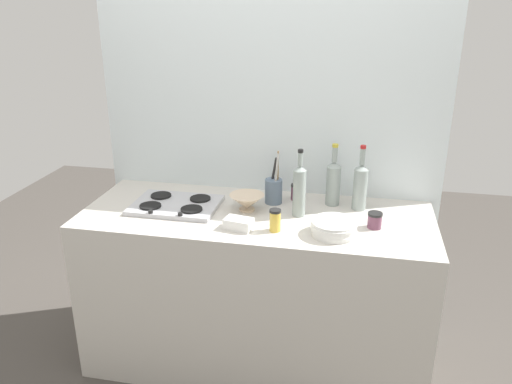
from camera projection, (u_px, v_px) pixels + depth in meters
name	position (u px, v px, depth m)	size (l,w,h in m)	color
ground_plane	(256.00, 357.00, 2.96)	(6.00, 6.00, 0.00)	#47423D
counter_block	(256.00, 289.00, 2.80)	(1.80, 0.70, 0.90)	beige
backsplash_panel	(269.00, 160.00, 2.92)	(1.90, 0.06, 2.14)	silver
stovetop_hob	(176.00, 205.00, 2.71)	(0.45, 0.33, 0.04)	#B2B2B7
plate_stack	(334.00, 228.00, 2.40)	(0.22, 0.22, 0.07)	white
wine_bottle_leftmost	(333.00, 182.00, 2.71)	(0.07, 0.07, 0.33)	gray
wine_bottle_mid_left	(299.00, 190.00, 2.57)	(0.07, 0.07, 0.35)	gray
wine_bottle_mid_right	(360.00, 186.00, 2.65)	(0.07, 0.07, 0.35)	gray
mixing_bowl	(247.00, 202.00, 2.67)	(0.18, 0.18, 0.09)	beige
butter_dish	(239.00, 224.00, 2.46)	(0.13, 0.08, 0.05)	white
utensil_crock	(274.00, 190.00, 2.75)	(0.09, 0.09, 0.30)	slate
condiment_jar_front	(275.00, 220.00, 2.43)	(0.06, 0.06, 0.11)	gold
condiment_jar_rear	(375.00, 220.00, 2.47)	(0.07, 0.07, 0.08)	#66384C
condiment_jar_spare	(296.00, 192.00, 2.80)	(0.05, 0.05, 0.09)	#66384C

